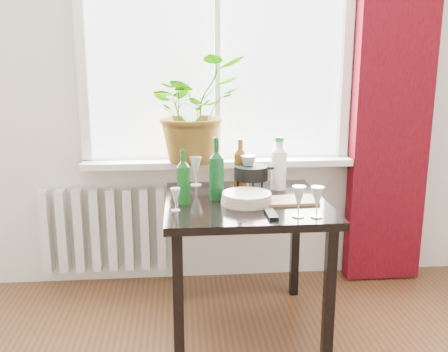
{
  "coord_description": "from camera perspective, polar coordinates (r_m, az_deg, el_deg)",
  "views": [
    {
      "loc": [
        -0.24,
        -0.99,
        1.47
      ],
      "look_at": [
        -0.02,
        1.55,
        0.87
      ],
      "focal_mm": 40.0,
      "sensor_mm": 36.0,
      "label": 1
    }
  ],
  "objects": [
    {
      "name": "wineglass_front_right",
      "position": [
        2.39,
        8.52,
        -2.88
      ],
      "size": [
        0.07,
        0.07,
        0.15
      ],
      "primitive_type": null,
      "rotation": [
        0.0,
        0.0,
        -0.01
      ],
      "color": "silver",
      "rests_on": "table"
    },
    {
      "name": "radiator",
      "position": [
        3.39,
        -13.53,
        -6.0
      ],
      "size": [
        0.8,
        0.1,
        0.55
      ],
      "color": "silver",
      "rests_on": "ground"
    },
    {
      "name": "wine_bottle_left",
      "position": [
        2.57,
        -4.66,
        -0.08
      ],
      "size": [
        0.07,
        0.07,
        0.29
      ],
      "primitive_type": null,
      "rotation": [
        0.0,
        0.0,
        0.05
      ],
      "color": "#0E4914",
      "rests_on": "table"
    },
    {
      "name": "potted_plant",
      "position": [
        3.1,
        -3.51,
        7.62
      ],
      "size": [
        0.77,
        0.74,
        0.65
      ],
      "primitive_type": "imported",
      "rotation": [
        0.0,
        0.0,
        0.55
      ],
      "color": "#377F21",
      "rests_on": "windowsill"
    },
    {
      "name": "wine_bottle_right",
      "position": [
        2.64,
        -0.87,
        0.89
      ],
      "size": [
        0.09,
        0.09,
        0.34
      ],
      "primitive_type": null,
      "rotation": [
        0.0,
        0.0,
        -0.11
      ],
      "color": "#0C3E1A",
      "rests_on": "table"
    },
    {
      "name": "cleaning_bottle",
      "position": [
        2.87,
        6.29,
        1.52
      ],
      "size": [
        0.09,
        0.09,
        0.31
      ],
      "primitive_type": null,
      "rotation": [
        0.0,
        0.0,
        0.04
      ],
      "color": "white",
      "rests_on": "table"
    },
    {
      "name": "curtain",
      "position": [
        3.4,
        18.81,
        9.54
      ],
      "size": [
        0.5,
        0.12,
        2.56
      ],
      "color": "#3D050C",
      "rests_on": "ground"
    },
    {
      "name": "table",
      "position": [
        2.69,
        2.46,
        -4.66
      ],
      "size": [
        0.85,
        0.85,
        0.74
      ],
      "color": "black",
      "rests_on": "ground"
    },
    {
      "name": "window",
      "position": [
        3.22,
        -0.82,
        15.48
      ],
      "size": [
        1.72,
        0.08,
        1.62
      ],
      "color": "white",
      "rests_on": "ground"
    },
    {
      "name": "fondue_pot",
      "position": [
        2.82,
        3.1,
        -0.32
      ],
      "size": [
        0.25,
        0.23,
        0.15
      ],
      "primitive_type": null,
      "rotation": [
        0.0,
        0.0,
        -0.19
      ],
      "color": "black",
      "rests_on": "table"
    },
    {
      "name": "plate_stack",
      "position": [
        2.59,
        2.6,
        -2.56
      ],
      "size": [
        0.28,
        0.28,
        0.06
      ],
      "primitive_type": "cylinder",
      "rotation": [
        0.0,
        0.0,
        0.04
      ],
      "color": "beige",
      "rests_on": "table"
    },
    {
      "name": "cutting_board",
      "position": [
        2.65,
        7.56,
        -2.8
      ],
      "size": [
        0.28,
        0.19,
        0.01
      ],
      "primitive_type": "cube",
      "rotation": [
        0.0,
        0.0,
        0.05
      ],
      "color": "#976B44",
      "rests_on": "table"
    },
    {
      "name": "tv_remote",
      "position": [
        2.4,
        5.42,
        -4.38
      ],
      "size": [
        0.04,
        0.15,
        0.02
      ],
      "primitive_type": "cube",
      "rotation": [
        0.0,
        0.0,
        0.0
      ],
      "color": "black",
      "rests_on": "table"
    },
    {
      "name": "wineglass_back_left",
      "position": [
        2.95,
        -3.26,
        0.59
      ],
      "size": [
        0.1,
        0.1,
        0.18
      ],
      "primitive_type": null,
      "rotation": [
        0.0,
        0.0,
        -0.35
      ],
      "color": "silver",
      "rests_on": "table"
    },
    {
      "name": "wineglass_front_left",
      "position": [
        2.46,
        -5.57,
        -2.7
      ],
      "size": [
        0.06,
        0.06,
        0.12
      ],
      "primitive_type": null,
      "rotation": [
        0.0,
        0.0,
        0.14
      ],
      "color": "silver",
      "rests_on": "table"
    },
    {
      "name": "bottle_amber",
      "position": [
        2.89,
        1.88,
        1.53
      ],
      "size": [
        0.08,
        0.08,
        0.29
      ],
      "primitive_type": null,
      "rotation": [
        0.0,
        0.0,
        0.12
      ],
      "color": "#67370B",
      "rests_on": "table"
    },
    {
      "name": "windowsill",
      "position": [
        3.21,
        -0.68,
        1.57
      ],
      "size": [
        1.72,
        0.2,
        0.04
      ],
      "color": "silver",
      "rests_on": "ground"
    },
    {
      "name": "wineglass_far_right",
      "position": [
        2.39,
        10.58,
        -2.91
      ],
      "size": [
        0.07,
        0.07,
        0.15
      ],
      "primitive_type": null,
      "rotation": [
        0.0,
        0.0,
        -0.03
      ],
      "color": "silver",
      "rests_on": "table"
    },
    {
      "name": "wineglass_back_center",
      "position": [
        2.84,
        2.77,
        0.41
      ],
      "size": [
        0.12,
        0.12,
        0.21
      ],
      "primitive_type": null,
      "rotation": [
        0.0,
        0.0,
        0.38
      ],
      "color": "#B5BBC3",
      "rests_on": "table"
    }
  ]
}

